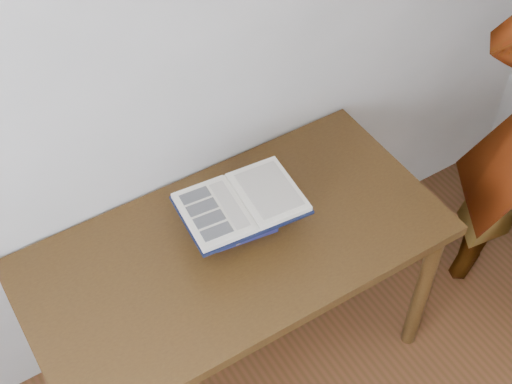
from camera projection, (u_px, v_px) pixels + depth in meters
desk at (235, 262)px, 2.45m from camera, size 1.43×0.72×0.77m
book_stack at (242, 213)px, 2.39m from camera, size 0.25×0.20×0.12m
open_book at (241, 203)px, 2.32m from camera, size 0.42×0.31×0.03m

